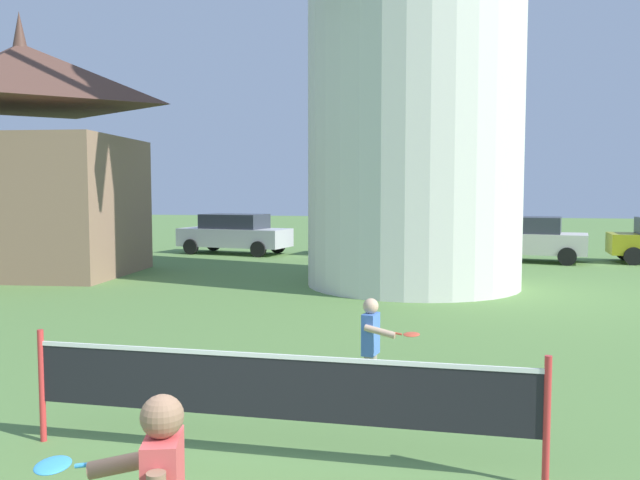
{
  "coord_description": "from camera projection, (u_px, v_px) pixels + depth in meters",
  "views": [
    {
      "loc": [
        1.75,
        -3.16,
        2.42
      ],
      "look_at": [
        0.16,
        4.21,
        1.86
      ],
      "focal_mm": 35.97,
      "sensor_mm": 36.0,
      "label": 1
    }
  ],
  "objects": [
    {
      "name": "tennis_net",
      "position": [
        273.0,
        388.0,
        5.7
      ],
      "size": [
        4.71,
        0.06,
        1.1
      ],
      "color": "red",
      "rests_on": "ground_plane"
    },
    {
      "name": "chapel",
      "position": [
        24.0,
        163.0,
        18.67
      ],
      "size": [
        6.77,
        5.28,
        7.6
      ],
      "color": "#937056",
      "rests_on": "ground_plane"
    },
    {
      "name": "parked_car_black",
      "position": [
        372.0,
        235.0,
        24.24
      ],
      "size": [
        4.23,
        2.44,
        1.56
      ],
      "color": "#1E232D",
      "rests_on": "ground_plane"
    },
    {
      "name": "player_far",
      "position": [
        373.0,
        343.0,
        7.41
      ],
      "size": [
        0.7,
        0.59,
        1.2
      ],
      "color": "#9E937F",
      "rests_on": "ground_plane"
    },
    {
      "name": "parked_car_silver",
      "position": [
        235.0,
        233.0,
        25.1
      ],
      "size": [
        4.52,
        2.41,
        1.56
      ],
      "color": "silver",
      "rests_on": "ground_plane"
    },
    {
      "name": "parked_car_cream",
      "position": [
        527.0,
        238.0,
        22.36
      ],
      "size": [
        4.18,
        2.41,
        1.56
      ],
      "color": "silver",
      "rests_on": "ground_plane"
    }
  ]
}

